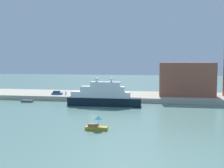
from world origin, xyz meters
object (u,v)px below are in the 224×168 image
at_px(harbor_building, 186,79).
at_px(person_figure, 66,93).
at_px(mooring_bollard, 124,96).
at_px(large_yacht, 103,96).
at_px(work_barge, 27,101).
at_px(parked_car, 57,93).
at_px(small_motorboat, 97,125).

xyz_separation_m(harbor_building, person_figure, (-45.56, -7.30, -5.53)).
height_order(person_figure, mooring_bollard, person_figure).
xyz_separation_m(person_figure, mooring_bollard, (23.05, -2.98, -0.34)).
bearing_deg(person_figure, large_yacht, -36.35).
relative_size(work_barge, harbor_building, 0.21).
bearing_deg(mooring_bollard, person_figure, 172.62).
relative_size(large_yacht, work_barge, 5.79).
bearing_deg(mooring_bollard, harbor_building, 24.54).
relative_size(work_barge, mooring_bollard, 5.55).
xyz_separation_m(parked_car, person_figure, (3.96, -1.09, 0.11)).
distance_m(small_motorboat, mooring_bollard, 40.96).
height_order(work_barge, parked_car, parked_car).
distance_m(work_barge, mooring_bollard, 35.16).
bearing_deg(person_figure, mooring_bollard, -7.38).
bearing_deg(harbor_building, work_barge, -164.26).
relative_size(small_motorboat, parked_car, 1.17).
xyz_separation_m(small_motorboat, mooring_bollard, (1.27, 40.93, 0.99)).
height_order(large_yacht, mooring_bollard, large_yacht).
relative_size(small_motorboat, work_barge, 1.16).
xyz_separation_m(work_barge, mooring_bollard, (34.63, 5.83, 1.67)).
bearing_deg(mooring_bollard, large_yacht, -121.91).
relative_size(large_yacht, parked_car, 5.82).
bearing_deg(large_yacht, small_motorboat, -81.47).
bearing_deg(harbor_building, small_motorboat, -114.91).
xyz_separation_m(work_barge, person_figure, (11.59, 8.81, 2.02)).
relative_size(large_yacht, person_figure, 15.49).
height_order(harbor_building, person_figure, harbor_building).
height_order(parked_car, mooring_bollard, parked_car).
bearing_deg(harbor_building, parked_car, -172.86).
relative_size(large_yacht, harbor_building, 1.21).
bearing_deg(work_barge, large_yacht, -7.47).
bearing_deg(parked_car, large_yacht, -33.00).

